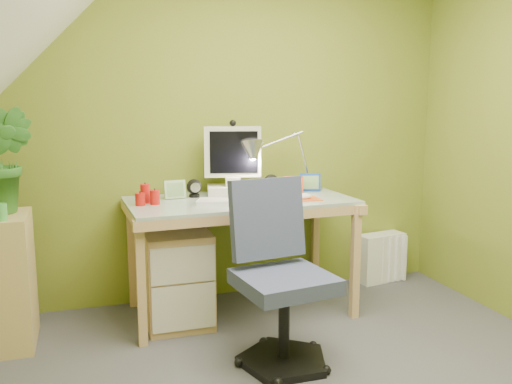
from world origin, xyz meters
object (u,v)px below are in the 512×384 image
object	(u,v)px
monitor	(233,157)
desk_lamp	(295,148)
side_ledge	(6,281)
potted_plant	(3,161)
desk	(240,256)
radiator	(381,257)
task_chair	(284,279)

from	to	relation	value
monitor	desk_lamp	distance (m)	0.45
desk_lamp	side_ledge	bearing A→B (deg)	-175.60
potted_plant	desk	bearing A→B (deg)	0.81
desk_lamp	side_ledge	xyz separation A→B (m)	(-1.86, -0.25, -0.69)
radiator	desk_lamp	bearing A→B (deg)	177.23
monitor	radiator	size ratio (longest dim) A/B	1.37
side_ledge	potted_plant	xyz separation A→B (m)	(0.03, 0.05, 0.68)
desk_lamp	potted_plant	world-z (taller)	desk_lamp
side_ledge	desk	bearing A→B (deg)	2.82
desk_lamp	potted_plant	xyz separation A→B (m)	(-1.84, -0.20, -0.00)
desk	potted_plant	distance (m)	1.55
desk	desk_lamp	distance (m)	0.84
potted_plant	radiator	xyz separation A→B (m)	(2.60, 0.29, -0.88)
desk_lamp	radiator	distance (m)	1.17
side_ledge	monitor	bearing A→B (deg)	10.01
side_ledge	radiator	xyz separation A→B (m)	(2.63, 0.34, -0.20)
radiator	desk	bearing A→B (deg)	-177.05
monitor	side_ledge	xyz separation A→B (m)	(-1.41, -0.25, -0.64)
monitor	task_chair	distance (m)	1.10
desk_lamp	radiator	size ratio (longest dim) A/B	1.61
desk	potted_plant	world-z (taller)	potted_plant
monitor	side_ledge	world-z (taller)	monitor
task_chair	radiator	size ratio (longest dim) A/B	2.54
desk_lamp	task_chair	distance (m)	1.21
side_ledge	potted_plant	bearing A→B (deg)	63.16
task_chair	radiator	world-z (taller)	task_chair
desk	potted_plant	bearing A→B (deg)	178.12
potted_plant	radiator	size ratio (longest dim) A/B	1.60
desk	potted_plant	size ratio (longest dim) A/B	2.39
side_ledge	task_chair	size ratio (longest dim) A/B	0.80
monitor	task_chair	xyz separation A→B (m)	(0.02, -0.96, -0.55)
potted_plant	radiator	distance (m)	2.76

